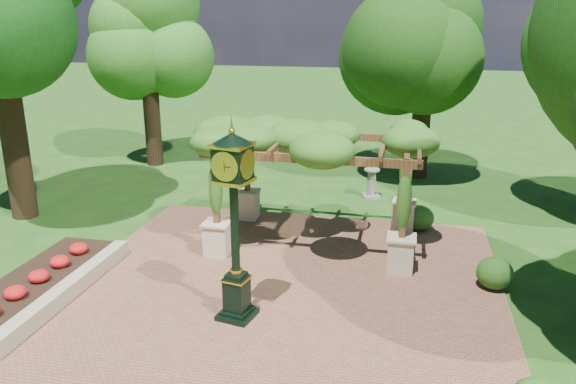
# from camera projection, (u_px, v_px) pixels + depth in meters

# --- Properties ---
(ground) EXTENTS (120.00, 120.00, 0.00)m
(ground) POSITION_uv_depth(u_px,v_px,m) (262.00, 334.00, 11.20)
(ground) COLOR #1E4714
(ground) RESTS_ON ground
(brick_plaza) EXTENTS (10.00, 12.00, 0.04)m
(brick_plaza) POSITION_uv_depth(u_px,v_px,m) (273.00, 308.00, 12.12)
(brick_plaza) COLOR brown
(brick_plaza) RESTS_ON ground
(border_wall) EXTENTS (0.35, 5.00, 0.40)m
(border_wall) POSITION_uv_depth(u_px,v_px,m) (68.00, 290.00, 12.53)
(border_wall) COLOR #C6B793
(border_wall) RESTS_ON ground
(flower_bed) EXTENTS (1.50, 5.00, 0.36)m
(flower_bed) POSITION_uv_depth(u_px,v_px,m) (33.00, 287.00, 12.72)
(flower_bed) COLOR red
(flower_bed) RESTS_ON ground
(pedestal_clock) EXTENTS (0.93, 0.93, 4.00)m
(pedestal_clock) POSITION_uv_depth(u_px,v_px,m) (234.00, 210.00, 11.05)
(pedestal_clock) COLOR black
(pedestal_clock) RESTS_ON brick_plaza
(pergola) EXTENTS (5.48, 3.46, 3.45)m
(pergola) POSITION_uv_depth(u_px,v_px,m) (317.00, 143.00, 14.85)
(pergola) COLOR beige
(pergola) RESTS_ON brick_plaza
(sundial) EXTENTS (0.70, 0.70, 1.03)m
(sundial) POSITION_uv_depth(u_px,v_px,m) (371.00, 185.00, 19.45)
(sundial) COLOR gray
(sundial) RESTS_ON ground
(shrub_mid) EXTENTS (0.86, 0.86, 0.75)m
(shrub_mid) POSITION_uv_depth(u_px,v_px,m) (495.00, 273.00, 12.89)
(shrub_mid) COLOR #224E16
(shrub_mid) RESTS_ON brick_plaza
(shrub_back) EXTENTS (1.00, 1.00, 0.74)m
(shrub_back) POSITION_uv_depth(u_px,v_px,m) (420.00, 218.00, 16.42)
(shrub_back) COLOR #265518
(shrub_back) RESTS_ON brick_plaza
(tree_west_far) EXTENTS (3.99, 3.99, 7.87)m
(tree_west_far) POSITION_uv_depth(u_px,v_px,m) (146.00, 33.00, 22.36)
(tree_west_far) COLOR black
(tree_west_far) RESTS_ON ground
(tree_north) EXTENTS (4.51, 4.51, 7.92)m
(tree_north) POSITION_uv_depth(u_px,v_px,m) (427.00, 34.00, 20.53)
(tree_north) COLOR black
(tree_north) RESTS_ON ground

